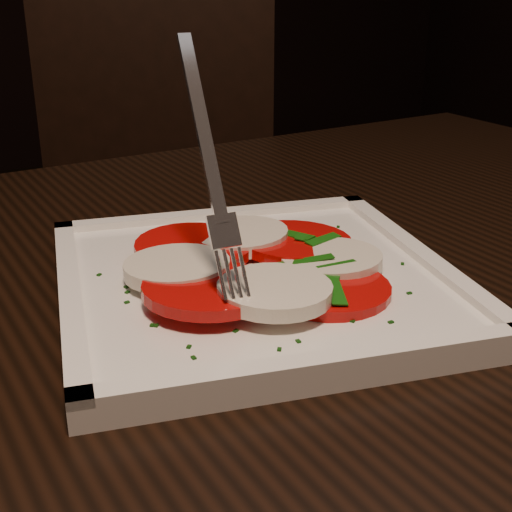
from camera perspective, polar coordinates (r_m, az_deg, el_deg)
The scene contains 5 objects.
table at distance 0.61m, azimuth 0.18°, elevation -9.89°, with size 1.26×0.89×0.75m.
chair at distance 1.28m, azimuth -7.52°, elevation 1.97°, with size 0.54×0.54×0.93m.
plate at distance 0.53m, azimuth 0.00°, elevation -2.25°, with size 0.28×0.28×0.01m, color white.
caprese_salad at distance 0.52m, azimuth 0.02°, elevation -0.64°, with size 0.22×0.23×0.02m.
fork at distance 0.47m, azimuth -4.23°, elevation 7.85°, with size 0.04×0.10×0.15m, color white, non-canonical shape.
Camera 1 is at (-0.51, -0.70, 0.98)m, focal length 50.00 mm.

